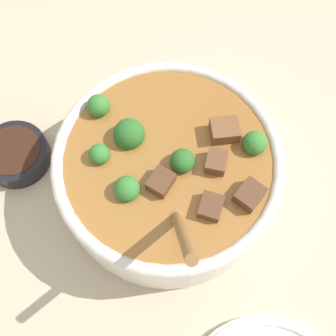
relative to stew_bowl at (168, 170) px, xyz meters
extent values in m
plane|color=#C6B293|center=(0.00, 0.00, -0.06)|extent=(4.00, 4.00, 0.00)
cylinder|color=white|center=(0.00, 0.00, -0.01)|extent=(0.30, 0.30, 0.10)
torus|color=white|center=(0.00, 0.00, 0.04)|extent=(0.30, 0.30, 0.02)
cylinder|color=#9E662D|center=(0.00, 0.00, 0.01)|extent=(0.27, 0.27, 0.06)
sphere|color=#387F33|center=(0.06, -0.03, 0.05)|extent=(0.03, 0.03, 0.03)
cylinder|color=#6B9956|center=(0.06, -0.03, 0.02)|extent=(0.01, 0.01, 0.01)
sphere|color=#387F33|center=(-0.03, -0.11, 0.05)|extent=(0.03, 0.03, 0.03)
cylinder|color=#6B9956|center=(-0.03, -0.11, 0.03)|extent=(0.01, 0.01, 0.01)
sphere|color=#387F33|center=(0.03, -0.08, 0.05)|extent=(0.03, 0.03, 0.03)
cylinder|color=#6B9956|center=(0.03, -0.08, 0.03)|extent=(0.01, 0.01, 0.01)
sphere|color=#2D6B28|center=(0.00, 0.02, 0.05)|extent=(0.03, 0.03, 0.03)
cylinder|color=#6B9956|center=(0.00, 0.02, 0.03)|extent=(0.01, 0.01, 0.01)
sphere|color=#2D6B28|center=(-0.01, -0.06, 0.05)|extent=(0.04, 0.04, 0.04)
cylinder|color=#6B9956|center=(-0.01, -0.06, 0.02)|extent=(0.01, 0.01, 0.02)
sphere|color=#387F33|center=(-0.06, 0.09, 0.05)|extent=(0.03, 0.03, 0.03)
cylinder|color=#6B9956|center=(-0.06, 0.09, 0.03)|extent=(0.01, 0.01, 0.01)
cube|color=brown|center=(-0.06, 0.05, 0.05)|extent=(0.04, 0.05, 0.03)
cube|color=brown|center=(0.04, 0.01, 0.04)|extent=(0.03, 0.03, 0.02)
cube|color=brown|center=(0.04, 0.07, 0.04)|extent=(0.03, 0.03, 0.02)
cube|color=brown|center=(-0.02, 0.06, 0.05)|extent=(0.03, 0.03, 0.02)
cube|color=brown|center=(0.01, 0.11, 0.04)|extent=(0.04, 0.04, 0.02)
ellipsoid|color=olive|center=(0.06, 0.04, 0.03)|extent=(0.04, 0.03, 0.01)
cylinder|color=olive|center=(0.10, 0.06, 0.10)|extent=(0.08, 0.06, 0.15)
cylinder|color=black|center=(0.05, -0.23, -0.04)|extent=(0.10, 0.10, 0.03)
cylinder|color=#381E14|center=(0.05, -0.23, -0.03)|extent=(0.08, 0.08, 0.01)
camera|label=1|loc=(0.20, 0.09, 0.52)|focal=45.00mm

